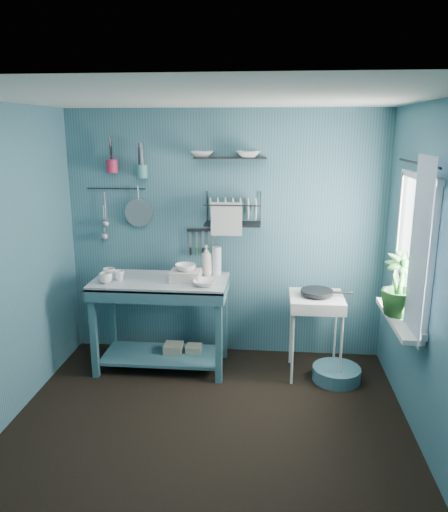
# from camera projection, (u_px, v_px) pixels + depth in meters

# --- Properties ---
(floor) EXTENTS (3.20, 3.20, 0.00)m
(floor) POSITION_uv_depth(u_px,v_px,m) (208.00, 430.00, 3.92)
(floor) COLOR black
(floor) RESTS_ON ground
(ceiling) EXTENTS (3.20, 3.20, 0.00)m
(ceiling) POSITION_uv_depth(u_px,v_px,m) (205.00, 98.00, 3.31)
(ceiling) COLOR silver
(ceiling) RESTS_ON ground
(wall_back) EXTENTS (3.20, 0.00, 3.20)m
(wall_back) POSITION_uv_depth(u_px,v_px,m) (225.00, 236.00, 5.07)
(wall_back) COLOR #366270
(wall_back) RESTS_ON ground
(wall_front) EXTENTS (3.20, 0.00, 3.20)m
(wall_front) POSITION_uv_depth(u_px,v_px,m) (162.00, 376.00, 2.17)
(wall_front) COLOR #366270
(wall_front) RESTS_ON ground
(wall_right) EXTENTS (0.00, 3.00, 3.00)m
(wall_right) POSITION_uv_depth(u_px,v_px,m) (434.00, 284.00, 3.47)
(wall_right) COLOR #366270
(wall_right) RESTS_ON ground
(work_counter) EXTENTS (1.36, 0.82, 0.91)m
(work_counter) POSITION_uv_depth(u_px,v_px,m) (162.00, 324.00, 4.87)
(work_counter) COLOR #356470
(work_counter) RESTS_ON floor
(mug_left) EXTENTS (0.12, 0.12, 0.10)m
(mug_left) POSITION_uv_depth(u_px,v_px,m) (106.00, 278.00, 4.64)
(mug_left) COLOR white
(mug_left) RESTS_ON work_counter
(mug_mid) EXTENTS (0.14, 0.14, 0.09)m
(mug_mid) POSITION_uv_depth(u_px,v_px,m) (119.00, 275.00, 4.73)
(mug_mid) COLOR white
(mug_mid) RESTS_ON work_counter
(mug_right) EXTENTS (0.17, 0.17, 0.10)m
(mug_right) POSITION_uv_depth(u_px,v_px,m) (109.00, 273.00, 4.79)
(mug_right) COLOR white
(mug_right) RESTS_ON work_counter
(wash_tub) EXTENTS (0.28, 0.22, 0.10)m
(wash_tub) POSITION_uv_depth(u_px,v_px,m) (186.00, 276.00, 4.71)
(wash_tub) COLOR beige
(wash_tub) RESTS_ON work_counter
(tub_bowl) EXTENTS (0.20, 0.19, 0.06)m
(tub_bowl) POSITION_uv_depth(u_px,v_px,m) (185.00, 267.00, 4.69)
(tub_bowl) COLOR white
(tub_bowl) RESTS_ON wash_tub
(soap_bottle) EXTENTS (0.11, 0.12, 0.30)m
(soap_bottle) POSITION_uv_depth(u_px,v_px,m) (206.00, 260.00, 4.88)
(soap_bottle) COLOR beige
(soap_bottle) RESTS_ON work_counter
(water_bottle) EXTENTS (0.09, 0.09, 0.28)m
(water_bottle) POSITION_uv_depth(u_px,v_px,m) (217.00, 261.00, 4.89)
(water_bottle) COLOR silver
(water_bottle) RESTS_ON work_counter
(counter_bowl) EXTENTS (0.22, 0.22, 0.05)m
(counter_bowl) POSITION_uv_depth(u_px,v_px,m) (205.00, 283.00, 4.57)
(counter_bowl) COLOR white
(counter_bowl) RESTS_ON work_counter
(hotplate_stand) EXTENTS (0.56, 0.56, 0.79)m
(hotplate_stand) POSITION_uv_depth(u_px,v_px,m) (315.00, 335.00, 4.73)
(hotplate_stand) COLOR white
(hotplate_stand) RESTS_ON floor
(frying_pan) EXTENTS (0.30, 0.30, 0.03)m
(frying_pan) POSITION_uv_depth(u_px,v_px,m) (317.00, 292.00, 4.63)
(frying_pan) COLOR black
(frying_pan) RESTS_ON hotplate_stand
(knife_strip) EXTENTS (0.32, 0.06, 0.03)m
(knife_strip) POSITION_uv_depth(u_px,v_px,m) (203.00, 230.00, 5.04)
(knife_strip) COLOR black
(knife_strip) RESTS_ON wall_back
(dish_rack) EXTENTS (0.55, 0.24, 0.32)m
(dish_rack) POSITION_uv_depth(u_px,v_px,m) (233.00, 209.00, 4.86)
(dish_rack) COLOR black
(dish_rack) RESTS_ON wall_back
(upper_shelf) EXTENTS (0.71, 0.25, 0.01)m
(upper_shelf) POSITION_uv_depth(u_px,v_px,m) (230.00, 158.00, 4.77)
(upper_shelf) COLOR black
(upper_shelf) RESTS_ON wall_back
(shelf_bowl_left) EXTENTS (0.23, 0.23, 0.05)m
(shelf_bowl_left) POSITION_uv_depth(u_px,v_px,m) (202.00, 155.00, 4.79)
(shelf_bowl_left) COLOR white
(shelf_bowl_left) RESTS_ON upper_shelf
(shelf_bowl_right) EXTENTS (0.24, 0.24, 0.06)m
(shelf_bowl_right) POSITION_uv_depth(u_px,v_px,m) (248.00, 160.00, 4.76)
(shelf_bowl_right) COLOR white
(shelf_bowl_right) RESTS_ON upper_shelf
(utensil_cup_magenta) EXTENTS (0.11, 0.11, 0.13)m
(utensil_cup_magenta) POSITION_uv_depth(u_px,v_px,m) (112.00, 166.00, 4.92)
(utensil_cup_magenta) COLOR #B92243
(utensil_cup_magenta) RESTS_ON wall_back
(utensil_cup_teal) EXTENTS (0.11, 0.11, 0.13)m
(utensil_cup_teal) POSITION_uv_depth(u_px,v_px,m) (142.00, 171.00, 4.90)
(utensil_cup_teal) COLOR teal
(utensil_cup_teal) RESTS_ON wall_back
(colander) EXTENTS (0.28, 0.03, 0.28)m
(colander) POSITION_uv_depth(u_px,v_px,m) (138.00, 213.00, 5.04)
(colander) COLOR #96999D
(colander) RESTS_ON wall_back
(ladle_outer) EXTENTS (0.01, 0.01, 0.30)m
(ladle_outer) POSITION_uv_depth(u_px,v_px,m) (105.00, 207.00, 5.07)
(ladle_outer) COLOR #96999D
(ladle_outer) RESTS_ON wall_back
(ladle_inner) EXTENTS (0.01, 0.01, 0.30)m
(ladle_inner) POSITION_uv_depth(u_px,v_px,m) (104.00, 220.00, 5.10)
(ladle_inner) COLOR #96999D
(ladle_inner) RESTS_ON wall_back
(hook_rail) EXTENTS (0.60, 0.01, 0.01)m
(hook_rail) POSITION_uv_depth(u_px,v_px,m) (116.00, 189.00, 5.02)
(hook_rail) COLOR black
(hook_rail) RESTS_ON wall_back
(window_glass) EXTENTS (0.00, 1.10, 1.10)m
(window_glass) POSITION_uv_depth(u_px,v_px,m) (416.00, 248.00, 3.87)
(window_glass) COLOR white
(window_glass) RESTS_ON wall_right
(windowsill) EXTENTS (0.16, 0.95, 0.04)m
(windowsill) POSITION_uv_depth(u_px,v_px,m) (398.00, 319.00, 4.02)
(windowsill) COLOR white
(windowsill) RESTS_ON wall_right
(curtain) EXTENTS (0.00, 1.35, 1.35)m
(curtain) POSITION_uv_depth(u_px,v_px,m) (419.00, 251.00, 3.58)
(curtain) COLOR white
(curtain) RESTS_ON wall_right
(curtain_rod) EXTENTS (0.02, 1.05, 0.02)m
(curtain_rod) POSITION_uv_depth(u_px,v_px,m) (418.00, 163.00, 3.72)
(curtain_rod) COLOR black
(curtain_rod) RESTS_ON wall_right
(potted_plant) EXTENTS (0.31, 0.31, 0.51)m
(potted_plant) POSITION_uv_depth(u_px,v_px,m) (399.00, 285.00, 4.00)
(potted_plant) COLOR #255A24
(potted_plant) RESTS_ON windowsill
(storage_tin_large) EXTENTS (0.18, 0.18, 0.22)m
(storage_tin_large) POSITION_uv_depth(u_px,v_px,m) (174.00, 354.00, 5.00)
(storage_tin_large) COLOR gray
(storage_tin_large) RESTS_ON floor
(storage_tin_small) EXTENTS (0.15, 0.15, 0.20)m
(storage_tin_small) POSITION_uv_depth(u_px,v_px,m) (194.00, 355.00, 5.01)
(storage_tin_small) COLOR gray
(storage_tin_small) RESTS_ON floor
(floor_basin) EXTENTS (0.45, 0.45, 0.13)m
(floor_basin) POSITION_uv_depth(u_px,v_px,m) (336.00, 374.00, 4.69)
(floor_basin) COLOR #40727F
(floor_basin) RESTS_ON floor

